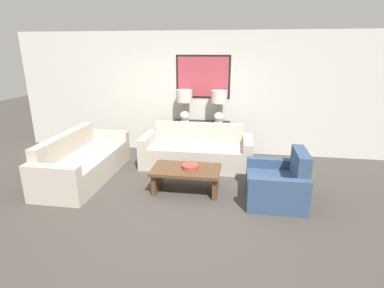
% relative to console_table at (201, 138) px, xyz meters
% --- Properties ---
extents(ground_plane, '(20.00, 20.00, 0.00)m').
position_rel_console_table_xyz_m(ground_plane, '(0.00, -2.27, -0.38)').
color(ground_plane, '#3D3833').
extents(back_wall, '(8.55, 0.12, 2.65)m').
position_rel_console_table_xyz_m(back_wall, '(0.00, 0.28, 0.96)').
color(back_wall, beige).
rests_on(back_wall, ground_plane).
extents(console_table, '(1.25, 0.40, 0.75)m').
position_rel_console_table_xyz_m(console_table, '(0.00, 0.00, 0.00)').
color(console_table, black).
rests_on(console_table, ground_plane).
extents(table_lamp_left, '(0.34, 0.34, 0.69)m').
position_rel_console_table_xyz_m(table_lamp_left, '(-0.37, 0.00, 0.83)').
color(table_lamp_left, silver).
rests_on(table_lamp_left, console_table).
extents(table_lamp_right, '(0.34, 0.34, 0.69)m').
position_rel_console_table_xyz_m(table_lamp_right, '(0.37, 0.00, 0.83)').
color(table_lamp_right, silver).
rests_on(table_lamp_right, console_table).
extents(couch_by_back_wall, '(2.19, 0.89, 0.82)m').
position_rel_console_table_xyz_m(couch_by_back_wall, '(0.00, -0.68, -0.09)').
color(couch_by_back_wall, '#ADA393').
rests_on(couch_by_back_wall, ground_plane).
extents(couch_by_side, '(0.89, 2.19, 0.82)m').
position_rel_console_table_xyz_m(couch_by_side, '(-1.98, -1.59, -0.09)').
color(couch_by_side, '#ADA393').
rests_on(couch_by_side, ground_plane).
extents(coffee_table, '(1.11, 0.65, 0.41)m').
position_rel_console_table_xyz_m(coffee_table, '(-0.01, -1.87, -0.07)').
color(coffee_table, '#4C331E').
rests_on(coffee_table, ground_plane).
extents(decorative_bowl, '(0.28, 0.28, 0.06)m').
position_rel_console_table_xyz_m(decorative_bowl, '(0.06, -1.85, 0.07)').
color(decorative_bowl, '#93382D').
rests_on(decorative_bowl, coffee_table).
extents(armchair_near_back_wall, '(0.86, 0.97, 0.83)m').
position_rel_console_table_xyz_m(armchair_near_back_wall, '(1.45, -1.96, -0.10)').
color(armchair_near_back_wall, navy).
rests_on(armchair_near_back_wall, ground_plane).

